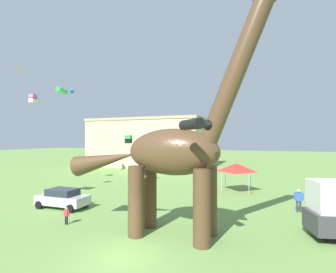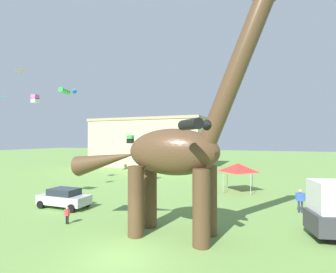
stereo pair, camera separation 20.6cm
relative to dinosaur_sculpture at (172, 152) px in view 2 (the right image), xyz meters
The scene contains 12 objects.
ground_plane 6.02m from the dinosaur_sculpture, 108.62° to the right, with size 240.00×240.00×0.00m, color #6B9347.
dinosaur_sculpture is the anchor object (origin of this frame).
parked_sedan_left 11.25m from the dinosaur_sculpture, 167.18° to the left, with size 4.24×2.01×1.55m.
person_far_spectator 8.21m from the dinosaur_sculpture, behind, with size 0.41×0.18×1.10m.
person_watching_child 11.42m from the dinosaur_sculpture, 46.99° to the left, with size 0.66×0.29×1.76m.
festival_canopy_tent 14.45m from the dinosaur_sculpture, 81.62° to the left, with size 3.15×3.15×3.00m.
kite_trailing 17.36m from the dinosaur_sculpture, 128.17° to the left, with size 0.77×0.77×1.00m.
kite_far_right 3.60m from the dinosaur_sculpture, 50.81° to the right, with size 1.83×1.80×0.52m.
kite_high_left 22.15m from the dinosaur_sculpture, 163.39° to the left, with size 1.41×1.18×1.55m.
kite_far_left 17.11m from the dinosaur_sculpture, 164.64° to the left, with size 0.55×0.55×0.77m.
kite_near_low 27.56m from the dinosaur_sculpture, 145.96° to the left, with size 2.42×2.54×0.72m.
background_building_block 39.57m from the dinosaur_sculpture, 116.81° to the left, with size 23.56×13.71×9.71m.
Camera 2 is at (6.51, -10.42, 5.54)m, focal length 27.48 mm.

